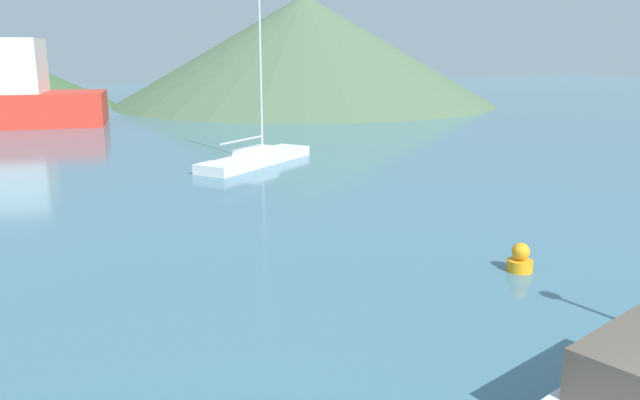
# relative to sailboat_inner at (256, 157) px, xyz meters

# --- Properties ---
(sailboat_inner) EXTENTS (7.50, 6.34, 10.21)m
(sailboat_inner) POSITION_rel_sailboat_inner_xyz_m (0.00, 0.00, 0.00)
(sailboat_inner) COLOR white
(sailboat_inner) RESTS_ON ground_plane
(buoy_marker) EXTENTS (0.68, 0.68, 0.79)m
(buoy_marker) POSITION_rel_sailboat_inner_xyz_m (1.32, -18.63, -0.07)
(buoy_marker) COLOR orange
(buoy_marker) RESTS_ON ground_plane
(hill_central) EXTENTS (42.53, 42.53, 11.92)m
(hill_central) POSITION_rel_sailboat_inner_xyz_m (17.58, 35.76, 5.57)
(hill_central) COLOR #4C6647
(hill_central) RESTS_ON ground_plane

